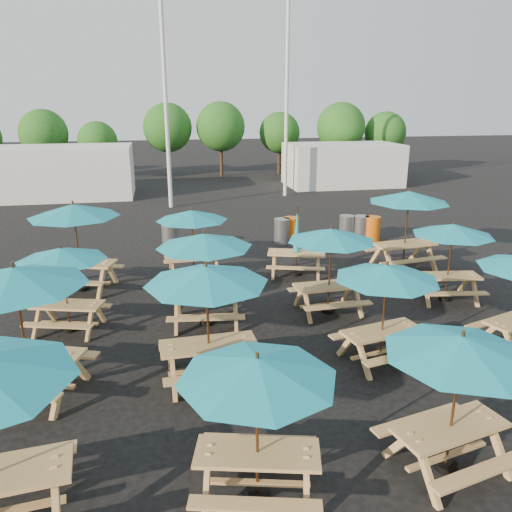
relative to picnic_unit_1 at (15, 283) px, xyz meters
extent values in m
plane|color=black|center=(5.05, 2.74, -2.21)|extent=(120.00, 120.00, 0.00)
cube|color=tan|center=(0.20, -2.42, -1.72)|extent=(1.96, 0.48, 0.04)
cube|color=tan|center=(0.00, 0.00, -1.39)|extent=(2.12, 1.36, 0.07)
cube|color=tan|center=(-0.23, -0.69, -1.71)|extent=(1.96, 0.89, 0.04)
cube|color=tan|center=(0.23, 0.69, -1.71)|extent=(1.96, 0.89, 0.04)
cylinder|color=black|center=(0.00, 0.00, -2.15)|extent=(0.40, 0.40, 0.11)
cylinder|color=brown|center=(0.00, 0.00, -0.94)|extent=(0.05, 0.05, 2.53)
cone|color=teal|center=(0.00, 0.00, 0.12)|extent=(3.14, 3.14, 0.35)
cube|color=tan|center=(0.26, 2.71, -1.54)|extent=(1.72, 1.04, 0.05)
cube|color=tan|center=(0.10, 2.14, -1.80)|extent=(1.62, 0.65, 0.04)
cube|color=tan|center=(0.42, 3.28, -1.80)|extent=(1.62, 0.65, 0.04)
cylinder|color=black|center=(0.26, 2.71, -2.16)|extent=(0.32, 0.32, 0.09)
cylinder|color=brown|center=(0.26, 2.71, -1.18)|extent=(0.04, 0.04, 2.06)
cone|color=teal|center=(0.26, 2.71, -0.31)|extent=(2.49, 2.49, 0.29)
cube|color=tan|center=(0.17, 5.45, -1.39)|extent=(2.12, 1.33, 0.07)
cube|color=tan|center=(-0.04, 4.76, -1.71)|extent=(1.97, 0.85, 0.04)
cube|color=tan|center=(0.39, 6.14, -1.71)|extent=(1.97, 0.85, 0.04)
cylinder|color=black|center=(0.17, 5.45, -2.15)|extent=(0.40, 0.40, 0.11)
cylinder|color=brown|center=(0.17, 5.45, -0.94)|extent=(0.05, 0.05, 2.53)
cone|color=teal|center=(0.17, 5.45, 0.12)|extent=(3.11, 3.11, 0.35)
cube|color=tan|center=(3.63, -3.20, -1.52)|extent=(1.79, 1.04, 0.06)
cube|color=tan|center=(3.48, -3.80, -1.79)|extent=(1.69, 0.63, 0.04)
cube|color=tan|center=(3.77, -2.60, -1.79)|extent=(1.69, 0.63, 0.04)
cylinder|color=black|center=(3.63, -3.20, -2.16)|extent=(0.34, 0.34, 0.09)
cylinder|color=brown|center=(3.63, -3.20, -1.13)|extent=(0.04, 0.04, 2.15)
cone|color=teal|center=(3.63, -3.20, -0.23)|extent=(2.55, 2.55, 0.30)
cube|color=tan|center=(3.29, -0.08, -1.45)|extent=(1.87, 0.80, 0.06)
cube|color=tan|center=(3.32, -0.76, -1.75)|extent=(1.85, 0.34, 0.04)
cube|color=tan|center=(3.26, 0.59, -1.75)|extent=(1.85, 0.34, 0.04)
cylinder|color=black|center=(3.29, -0.08, -2.16)|extent=(0.37, 0.37, 0.10)
cylinder|color=brown|center=(3.29, -0.08, -1.03)|extent=(0.05, 0.05, 2.35)
cone|color=teal|center=(3.29, -0.08, -0.04)|extent=(2.41, 2.41, 0.33)
cube|color=tan|center=(3.48, 2.47, -1.47)|extent=(1.87, 0.91, 0.06)
cube|color=tan|center=(3.41, 1.82, -1.76)|extent=(1.82, 0.46, 0.04)
cube|color=tan|center=(3.56, 3.13, -1.76)|extent=(1.82, 0.46, 0.04)
cylinder|color=black|center=(3.48, 2.47, -2.16)|extent=(0.36, 0.36, 0.10)
cylinder|color=brown|center=(3.48, 2.47, -1.06)|extent=(0.04, 0.04, 2.30)
cone|color=teal|center=(3.48, 2.47, -0.09)|extent=(2.51, 2.51, 0.32)
cube|color=tan|center=(3.42, 5.74, -1.51)|extent=(1.74, 0.79, 0.06)
cube|color=tan|center=(3.47, 5.12, -1.78)|extent=(1.71, 0.37, 0.04)
cube|color=tan|center=(3.37, 6.36, -1.78)|extent=(1.71, 0.37, 0.04)
cylinder|color=black|center=(3.42, 5.74, -2.16)|extent=(0.34, 0.34, 0.09)
cylinder|color=brown|center=(3.42, 5.74, -1.13)|extent=(0.04, 0.04, 2.16)
cone|color=teal|center=(3.42, 5.74, -0.21)|extent=(2.28, 2.28, 0.30)
cube|color=tan|center=(6.48, -3.20, -1.51)|extent=(1.81, 1.02, 0.06)
cube|color=tan|center=(6.62, -3.81, -1.78)|extent=(1.72, 0.61, 0.04)
cube|color=tan|center=(6.34, -2.59, -1.78)|extent=(1.72, 0.61, 0.04)
cylinder|color=black|center=(6.48, -3.20, -2.16)|extent=(0.34, 0.34, 0.09)
cylinder|color=brown|center=(6.48, -3.20, -1.12)|extent=(0.04, 0.04, 2.18)
cone|color=teal|center=(6.48, -3.20, -0.20)|extent=(2.56, 2.56, 0.30)
cube|color=tan|center=(6.87, -0.03, -1.52)|extent=(1.77, 0.99, 0.06)
cube|color=tan|center=(7.00, -0.63, -1.79)|extent=(1.68, 0.59, 0.04)
cube|color=tan|center=(6.74, 0.57, -1.79)|extent=(1.68, 0.59, 0.04)
cylinder|color=black|center=(6.87, -0.03, -2.16)|extent=(0.33, 0.33, 0.09)
cylinder|color=brown|center=(6.87, -0.03, -1.14)|extent=(0.04, 0.04, 2.14)
cone|color=teal|center=(6.87, -0.03, -0.24)|extent=(2.50, 2.50, 0.30)
cube|color=tan|center=(6.62, 2.60, -1.49)|extent=(1.78, 0.76, 0.06)
cube|color=tan|center=(6.65, 1.96, -1.77)|extent=(1.76, 0.32, 0.04)
cube|color=tan|center=(6.59, 3.24, -1.77)|extent=(1.76, 0.32, 0.04)
cylinder|color=black|center=(6.62, 2.60, -2.16)|extent=(0.35, 0.35, 0.10)
cylinder|color=brown|center=(6.62, 2.60, -1.09)|extent=(0.04, 0.04, 2.23)
cone|color=teal|center=(6.62, 2.60, -0.15)|extent=(2.29, 2.29, 0.31)
cube|color=tan|center=(6.57, 5.52, -1.49)|extent=(1.87, 1.16, 0.06)
cube|color=tan|center=(6.38, 4.91, -1.77)|extent=(1.74, 0.75, 0.04)
cube|color=tan|center=(6.76, 6.14, -1.77)|extent=(1.74, 0.75, 0.04)
cylinder|color=black|center=(6.57, 5.52, -2.16)|extent=(0.35, 0.35, 0.10)
cylinder|color=brown|center=(6.57, 5.52, -1.09)|extent=(0.04, 0.04, 2.24)
cone|color=teal|center=(6.57, 5.52, -0.70)|extent=(0.21, 0.21, 1.46)
cube|color=tan|center=(9.85, 0.49, -1.78)|extent=(1.69, 0.74, 0.04)
cube|color=tan|center=(10.04, 2.77, -1.52)|extent=(1.76, 0.90, 0.06)
cube|color=tan|center=(9.95, 2.16, -1.79)|extent=(1.70, 0.48, 0.04)
cube|color=tan|center=(10.13, 3.38, -1.79)|extent=(1.70, 0.48, 0.04)
cylinder|color=black|center=(10.04, 2.77, -2.16)|extent=(0.34, 0.34, 0.09)
cylinder|color=brown|center=(10.04, 2.77, -1.13)|extent=(0.04, 0.04, 2.15)
cone|color=teal|center=(10.04, 2.77, -0.23)|extent=(2.40, 2.40, 0.30)
cube|color=tan|center=(10.15, 5.48, -1.39)|extent=(2.08, 1.03, 0.07)
cube|color=tan|center=(10.24, 4.75, -1.71)|extent=(2.02, 0.53, 0.04)
cube|color=tan|center=(10.05, 6.20, -1.71)|extent=(2.02, 0.53, 0.04)
cylinder|color=black|center=(10.15, 5.48, -2.15)|extent=(0.40, 0.40, 0.11)
cylinder|color=brown|center=(10.15, 5.48, -0.93)|extent=(0.05, 0.05, 2.55)
cone|color=teal|center=(10.15, 5.48, 0.15)|extent=(2.81, 2.81, 0.36)
cylinder|color=gray|center=(2.81, 8.83, -1.73)|extent=(0.60, 0.60, 0.96)
cylinder|color=gray|center=(6.99, 9.06, -1.73)|extent=(0.60, 0.60, 0.96)
cylinder|color=#D45A0C|center=(7.38, 9.23, -1.73)|extent=(0.60, 0.60, 0.96)
cylinder|color=gray|center=(9.59, 9.12, -1.73)|extent=(0.60, 0.60, 0.96)
cylinder|color=gray|center=(10.12, 8.96, -1.73)|extent=(0.60, 0.60, 0.96)
cylinder|color=#D45A0C|center=(10.50, 8.76, -1.73)|extent=(0.60, 0.60, 0.96)
cylinder|color=silver|center=(3.05, 16.74, 3.79)|extent=(0.20, 0.20, 12.00)
cylinder|color=silver|center=(9.55, 18.74, 3.79)|extent=(0.20, 0.20, 12.00)
cube|color=silver|center=(-2.95, 20.74, -0.81)|extent=(8.00, 4.00, 2.80)
cube|color=silver|center=(14.05, 21.74, -0.91)|extent=(7.00, 4.00, 2.60)
cylinder|color=#382314|center=(-4.69, 26.64, -1.14)|extent=(0.24, 0.24, 2.14)
sphere|color=#1E5919|center=(-4.69, 26.64, 0.95)|extent=(3.11, 3.11, 3.11)
cylinder|color=#382314|center=(-1.34, 26.39, -1.32)|extent=(0.24, 0.24, 1.78)
sphere|color=#1E5919|center=(-1.34, 26.39, 0.43)|extent=(2.59, 2.59, 2.59)
cylinder|color=#382314|center=(3.30, 27.46, -1.05)|extent=(0.24, 0.24, 2.31)
sphere|color=#1E5919|center=(3.30, 27.46, 1.21)|extent=(3.36, 3.36, 3.36)
cylinder|color=#382314|center=(6.95, 27.00, -1.03)|extent=(0.24, 0.24, 2.35)
sphere|color=#1E5919|center=(6.95, 27.00, 1.26)|extent=(3.41, 3.41, 3.41)
cylinder|color=#382314|center=(11.27, 27.42, -1.20)|extent=(0.24, 0.24, 2.02)
sphere|color=#1E5919|center=(11.27, 27.42, 0.77)|extent=(2.94, 2.94, 2.94)
cylinder|color=#382314|center=(15.28, 25.64, -1.05)|extent=(0.24, 0.24, 2.32)
sphere|color=#1E5919|center=(15.28, 25.64, 1.23)|extent=(3.38, 3.38, 3.38)
cylinder|color=#382314|center=(18.68, 25.66, -1.19)|extent=(0.24, 0.24, 2.03)
sphere|color=#1E5919|center=(18.68, 25.66, 0.79)|extent=(2.95, 2.95, 2.95)
camera|label=1|loc=(2.54, -8.69, 3.02)|focal=35.00mm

